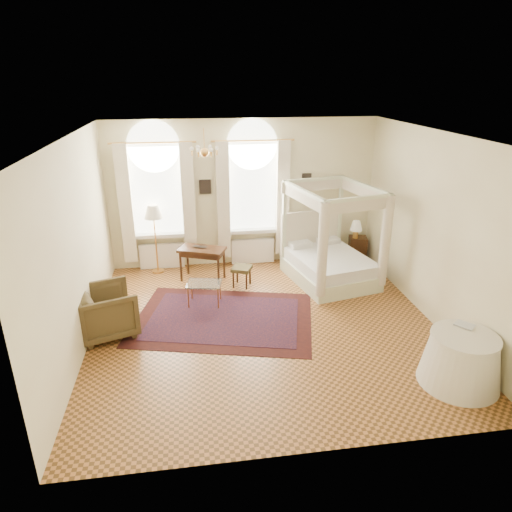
{
  "coord_description": "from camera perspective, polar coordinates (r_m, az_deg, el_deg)",
  "views": [
    {
      "loc": [
        -1.21,
        -7.0,
        4.17
      ],
      "look_at": [
        -0.1,
        0.4,
        1.17
      ],
      "focal_mm": 32.0,
      "sensor_mm": 36.0,
      "label": 1
    }
  ],
  "objects": [
    {
      "name": "ground",
      "position": [
        8.24,
        1.09,
        -8.6
      ],
      "size": [
        6.0,
        6.0,
        0.0
      ],
      "primitive_type": "plane",
      "color": "#AE6932",
      "rests_on": "ground"
    },
    {
      "name": "floor_lamp",
      "position": [
        10.14,
        -12.7,
        5.0
      ],
      "size": [
        0.4,
        0.4,
        1.56
      ],
      "color": "#C78F42",
      "rests_on": "ground"
    },
    {
      "name": "side_table",
      "position": [
        7.28,
        24.26,
        -11.72
      ],
      "size": [
        1.14,
        1.14,
        0.78
      ],
      "color": "silver",
      "rests_on": "ground"
    },
    {
      "name": "laptop",
      "position": [
        9.84,
        -6.93,
        1.22
      ],
      "size": [
        0.36,
        0.3,
        0.02
      ],
      "primitive_type": "imported",
      "rotation": [
        0.0,
        0.0,
        2.71
      ],
      "color": "black",
      "rests_on": "writing_desk"
    },
    {
      "name": "wall_pictures",
      "position": [
        10.31,
        -1.12,
        9.04
      ],
      "size": [
        2.54,
        0.03,
        0.39
      ],
      "color": "black",
      "rests_on": "room_walls"
    },
    {
      "name": "nightstand_lamp",
      "position": [
        10.9,
        12.41,
        3.59
      ],
      "size": [
        0.28,
        0.28,
        0.42
      ],
      "color": "#C78F42",
      "rests_on": "nightstand"
    },
    {
      "name": "chandelier",
      "position": [
        8.31,
        -6.47,
        12.92
      ],
      "size": [
        0.51,
        0.45,
        0.5
      ],
      "color": "#C78F42",
      "rests_on": "room_walls"
    },
    {
      "name": "stool",
      "position": [
        9.53,
        -1.8,
        -1.75
      ],
      "size": [
        0.49,
        0.49,
        0.43
      ],
      "color": "#4E3F21",
      "rests_on": "ground"
    },
    {
      "name": "armchair",
      "position": [
        8.19,
        -18.15,
        -6.58
      ],
      "size": [
        1.19,
        1.17,
        0.86
      ],
      "primitive_type": "imported",
      "rotation": [
        0.0,
        0.0,
        1.9
      ],
      "color": "#44361D",
      "rests_on": "ground"
    },
    {
      "name": "window_right",
      "position": [
        10.33,
        -0.4,
        6.76
      ],
      "size": [
        1.62,
        0.27,
        3.29
      ],
      "color": "white",
      "rests_on": "room_walls"
    },
    {
      "name": "nightstand",
      "position": [
        11.16,
        12.56,
        0.91
      ],
      "size": [
        0.47,
        0.44,
        0.58
      ],
      "primitive_type": "cube",
      "rotation": [
        0.0,
        0.0,
        -0.21
      ],
      "color": "#3A220F",
      "rests_on": "ground"
    },
    {
      "name": "coffee_table",
      "position": [
        8.82,
        -6.49,
        -3.64
      ],
      "size": [
        0.73,
        0.57,
        0.45
      ],
      "color": "silver",
      "rests_on": "ground"
    },
    {
      "name": "window_left",
      "position": [
        10.26,
        -12.16,
        6.16
      ],
      "size": [
        1.62,
        0.27,
        3.29
      ],
      "color": "white",
      "rests_on": "room_walls"
    },
    {
      "name": "room_walls",
      "position": [
        7.44,
        1.2,
        4.67
      ],
      "size": [
        6.0,
        6.0,
        6.0
      ],
      "color": "#FFF6C2",
      "rests_on": "ground"
    },
    {
      "name": "oriental_rug",
      "position": [
        8.45,
        -4.05,
        -7.78
      ],
      "size": [
        3.65,
        3.0,
        0.01
      ],
      "color": "#3F150F",
      "rests_on": "ground"
    },
    {
      "name": "writing_desk",
      "position": [
        9.8,
        -6.76,
        0.39
      ],
      "size": [
        1.08,
        0.84,
        0.72
      ],
      "color": "#3A220F",
      "rests_on": "ground"
    },
    {
      "name": "canopy_bed",
      "position": [
        9.86,
        9.27,
        -0.53
      ],
      "size": [
        1.92,
        2.19,
        2.07
      ],
      "color": "beige",
      "rests_on": "ground"
    },
    {
      "name": "book",
      "position": [
        7.24,
        24.37,
        -8.17
      ],
      "size": [
        0.32,
        0.33,
        0.02
      ],
      "primitive_type": "imported",
      "rotation": [
        0.0,
        0.0,
        0.67
      ],
      "color": "black",
      "rests_on": "side_table"
    }
  ]
}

